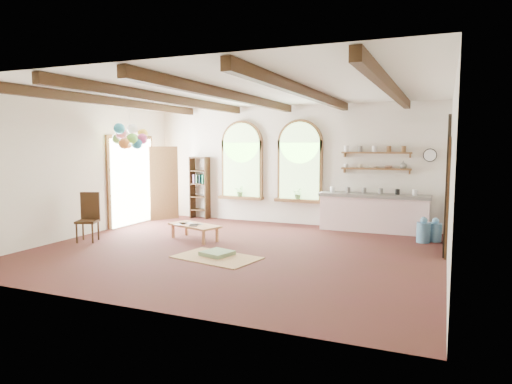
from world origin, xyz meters
The scene contains 27 objects.
floor centered at (0.00, 0.00, 0.00)m, with size 8.00×8.00×0.00m, color #4C211F.
ceiling_beams centered at (0.00, 0.00, 3.10)m, with size 6.20×6.80×0.18m, color #3A2712, non-canonical shape.
window_left centered at (-1.40, 3.43, 1.63)m, with size 1.30×0.28×2.20m.
window_right centered at (0.30, 3.43, 1.63)m, with size 1.30×0.28×2.20m.
left_doorway centered at (-3.95, 1.80, 1.15)m, with size 0.10×1.90×2.50m, color brown.
right_doorway centered at (3.95, 1.50, 1.10)m, with size 0.10×1.30×2.40m, color black.
kitchen_counter centered at (2.30, 3.20, 0.48)m, with size 2.68×0.62×0.94m.
wall_shelf_lower centered at (2.30, 3.38, 1.55)m, with size 1.70×0.24×0.04m, color brown.
wall_shelf_upper centered at (2.30, 3.38, 1.95)m, with size 1.70×0.24×0.04m, color brown.
wall_clock centered at (3.55, 3.45, 1.90)m, with size 0.32×0.32×0.04m, color black.
bookshelf centered at (-2.70, 3.32, 0.90)m, with size 0.53×0.32×1.80m.
coffee_table centered at (-1.30, 0.60, 0.31)m, with size 1.35×0.94×0.35m.
side_chair centered at (-3.41, -0.46, 0.31)m, with size 0.56×0.56×1.09m.
floor_mat centered at (-0.06, -0.69, 0.01)m, with size 1.58×0.97×0.02m, color tan.
floor_cushion centered at (-0.13, -0.54, 0.05)m, with size 0.52×0.52×0.09m, color #6F895F.
water_jug_a centered at (3.75, 2.50, 0.23)m, with size 0.28×0.28×0.54m.
water_jug_b centered at (3.51, 2.30, 0.25)m, with size 0.30×0.30×0.57m.
balloon_cluster centered at (-3.19, 0.80, 2.33)m, with size 0.87×0.97×1.16m.
table_book centered at (-1.73, 0.72, 0.36)m, with size 0.15×0.22×0.02m, color olive.
tablet centered at (-1.25, 0.49, 0.36)m, with size 0.19×0.27×0.01m, color black.
potted_plant_left centered at (-1.40, 3.32, 0.85)m, with size 0.27×0.23×0.30m, color #598C4C.
potted_plant_right centered at (0.30, 3.32, 0.85)m, with size 0.27×0.23×0.30m, color #598C4C.
shelf_cup_a centered at (1.55, 3.38, 1.62)m, with size 0.12×0.10×0.10m, color white.
shelf_cup_b centered at (1.90, 3.38, 1.62)m, with size 0.10×0.10×0.09m, color beige.
shelf_bowl_a centered at (2.25, 3.38, 1.60)m, with size 0.22×0.22×0.05m, color beige.
shelf_bowl_b centered at (2.60, 3.38, 1.60)m, with size 0.20×0.20×0.06m, color #8C664C.
shelf_vase centered at (2.95, 3.38, 1.67)m, with size 0.18×0.18×0.19m, color slate.
Camera 1 is at (3.92, -8.27, 2.16)m, focal length 32.00 mm.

